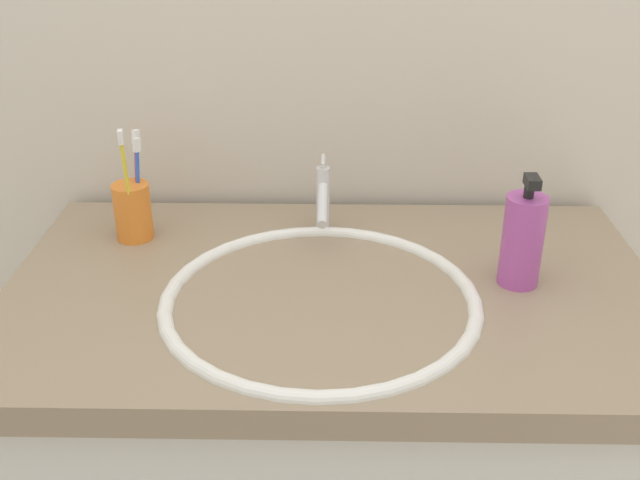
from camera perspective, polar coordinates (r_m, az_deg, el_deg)
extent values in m
cube|color=beige|center=(1.42, 1.03, 15.83)|extent=(2.24, 0.04, 2.40)
cube|color=gray|center=(1.22, 0.85, -4.29)|extent=(1.04, 0.62, 0.05)
ellipsoid|color=white|center=(1.18, -0.03, -6.30)|extent=(0.43, 0.43, 0.08)
torus|color=white|center=(1.16, -0.03, -4.64)|extent=(0.50, 0.50, 0.02)
cylinder|color=#595B60|center=(1.20, -0.03, -7.74)|extent=(0.03, 0.03, 0.01)
cylinder|color=silver|center=(1.36, 0.18, 3.15)|extent=(0.02, 0.02, 0.12)
cylinder|color=silver|center=(1.30, 0.14, 2.79)|extent=(0.02, 0.11, 0.05)
cylinder|color=silver|center=(1.35, 0.19, 6.03)|extent=(0.01, 0.05, 0.01)
cylinder|color=orange|center=(1.37, -14.02, 2.10)|extent=(0.07, 0.07, 0.10)
cylinder|color=yellow|center=(1.32, -14.36, 3.67)|extent=(0.01, 0.03, 0.20)
cube|color=white|center=(1.28, -14.90, 7.54)|extent=(0.01, 0.02, 0.03)
cylinder|color=blue|center=(1.36, -13.65, 3.69)|extent=(0.02, 0.02, 0.16)
cube|color=white|center=(1.34, -13.74, 7.00)|extent=(0.02, 0.02, 0.03)
cylinder|color=red|center=(1.37, -13.71, 4.03)|extent=(0.02, 0.03, 0.17)
cube|color=white|center=(1.34, -13.81, 7.59)|extent=(0.01, 0.02, 0.03)
cylinder|color=#B24CA5|center=(1.21, 15.01, -0.07)|extent=(0.06, 0.06, 0.15)
cylinder|color=black|center=(1.18, 15.49, 3.58)|extent=(0.02, 0.02, 0.02)
cube|color=black|center=(1.16, 15.74, 4.25)|extent=(0.02, 0.04, 0.02)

